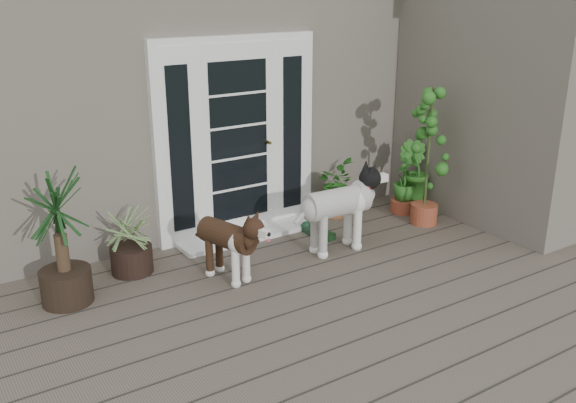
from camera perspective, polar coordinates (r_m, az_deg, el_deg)
deck at (r=5.66m, az=8.46°, el=-9.76°), size 6.20×4.60×0.12m
house_main at (r=8.67m, az=-10.13°, el=10.78°), size 7.40×4.00×3.10m
house_wing at (r=7.95m, az=19.73°, el=9.21°), size 1.60×2.40×3.10m
door_unit at (r=6.84m, az=-4.62°, el=5.74°), size 1.90×0.14×2.15m
door_step at (r=6.99m, az=-3.60°, el=-2.97°), size 1.60×0.40×0.05m
brindle_dog at (r=5.93m, az=-5.49°, el=-4.13°), size 0.54×0.83×0.64m
white_dog at (r=6.51m, az=4.43°, el=-1.28°), size 0.94×0.43×0.78m
spider_plant at (r=6.20m, az=-14.07°, el=-3.22°), size 0.71×0.71×0.71m
yucca at (r=5.70m, az=-19.85°, el=-3.12°), size 0.84×0.84×1.21m
herb_a at (r=7.51m, az=4.25°, el=0.89°), size 0.67×0.67×0.61m
herb_b at (r=7.84m, az=11.16°, el=1.47°), size 0.51×0.51×0.64m
herb_c at (r=7.76m, az=10.39°, el=0.82°), size 0.46×0.46×0.51m
sapling at (r=7.28m, az=12.54°, el=4.13°), size 0.63×0.63×1.64m
clog_left at (r=6.95m, az=3.16°, el=-2.88°), size 0.21×0.35×0.10m
clog_right at (r=7.05m, az=2.04°, el=-2.55°), size 0.17×0.32×0.09m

